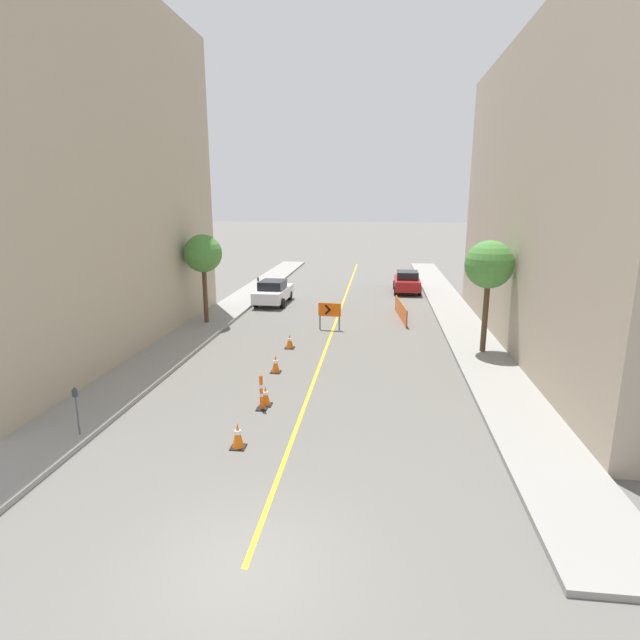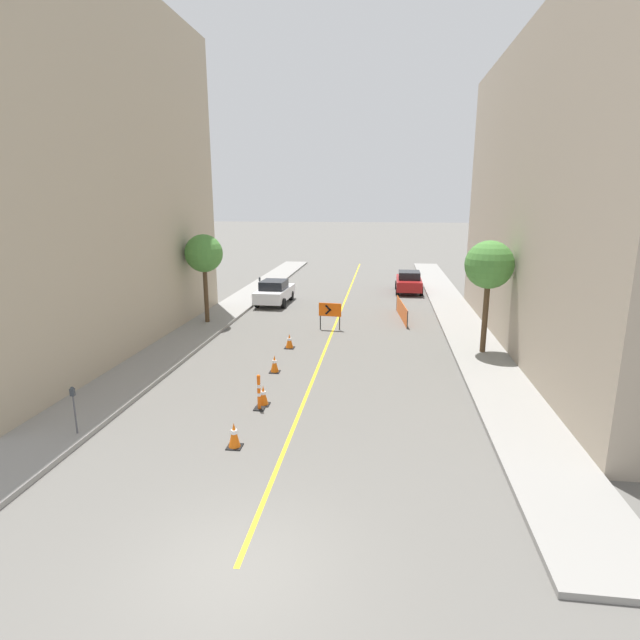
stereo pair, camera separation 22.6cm
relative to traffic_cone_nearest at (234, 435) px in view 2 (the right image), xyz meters
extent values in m
plane|color=#605E59|center=(1.41, -4.56, -0.37)|extent=(300.00, 300.00, 0.00)
cube|color=gold|center=(1.41, 18.40, -0.36)|extent=(0.12, 45.92, 0.01)
cube|color=gray|center=(-5.49, 18.40, -0.29)|extent=(2.37, 45.92, 0.15)
cube|color=gray|center=(8.30, 18.40, -0.29)|extent=(2.37, 45.92, 0.15)
cube|color=tan|center=(-9.68, 8.84, 7.52)|extent=(6.00, 19.17, 15.77)
cube|color=tan|center=(12.49, 10.93, 6.50)|extent=(6.00, 22.79, 13.73)
cube|color=black|center=(0.00, 0.00, -0.35)|extent=(0.42, 0.42, 0.03)
cone|color=orange|center=(0.00, 0.00, 0.02)|extent=(0.33, 0.33, 0.71)
cylinder|color=white|center=(0.00, 0.00, 0.10)|extent=(0.17, 0.17, 0.11)
cube|color=black|center=(0.10, 2.99, -0.35)|extent=(0.41, 0.41, 0.03)
cone|color=orange|center=(0.10, 2.99, -0.01)|extent=(0.33, 0.33, 0.65)
cylinder|color=white|center=(0.10, 2.99, 0.07)|extent=(0.17, 0.17, 0.10)
cube|color=black|center=(-0.23, 6.23, -0.35)|extent=(0.40, 0.40, 0.03)
cone|color=orange|center=(-0.23, 6.23, 0.00)|extent=(0.32, 0.32, 0.68)
cylinder|color=white|center=(-0.23, 6.23, 0.09)|extent=(0.17, 0.17, 0.11)
cube|color=black|center=(-0.27, 9.60, -0.35)|extent=(0.45, 0.45, 0.03)
cone|color=orange|center=(-0.27, 9.60, -0.01)|extent=(0.36, 0.36, 0.64)
cylinder|color=white|center=(-0.27, 9.60, 0.06)|extent=(0.19, 0.19, 0.10)
cube|color=black|center=(0.05, 2.62, -0.35)|extent=(0.35, 0.35, 0.04)
cylinder|color=#EF560C|center=(0.05, 2.62, 0.21)|extent=(0.11, 0.11, 1.08)
cylinder|color=white|center=(0.05, 2.62, 0.15)|extent=(0.12, 0.12, 0.11)
cylinder|color=white|center=(0.05, 2.62, 0.44)|extent=(0.12, 0.12, 0.11)
sphere|color=#EF560C|center=(0.05, 2.62, 0.78)|extent=(0.12, 0.12, 0.12)
cube|color=#EF560C|center=(1.23, 13.18, 0.72)|extent=(1.20, 0.18, 0.70)
cube|color=black|center=(1.14, 13.14, 0.82)|extent=(0.34, 0.05, 0.34)
cube|color=black|center=(1.14, 13.14, 0.62)|extent=(0.34, 0.05, 0.34)
cylinder|color=black|center=(0.72, 13.18, 0.00)|extent=(0.06, 0.06, 0.74)
cylinder|color=black|center=(1.74, 13.18, 0.00)|extent=(0.06, 0.06, 0.74)
cube|color=#EF560C|center=(5.07, 16.18, 0.12)|extent=(0.48, 4.64, 0.97)
cylinder|color=#262626|center=(5.30, 13.86, 0.12)|extent=(0.05, 0.05, 0.97)
cylinder|color=#262626|center=(4.85, 18.50, 0.12)|extent=(0.05, 0.05, 0.97)
cube|color=silver|center=(-3.13, 19.51, 0.31)|extent=(1.98, 4.37, 0.72)
cube|color=black|center=(-3.13, 19.29, 0.95)|extent=(1.61, 2.00, 0.55)
cylinder|color=black|center=(-3.99, 20.84, -0.05)|extent=(0.25, 0.65, 0.64)
cylinder|color=black|center=(-2.28, 20.84, -0.05)|extent=(0.25, 0.65, 0.64)
cylinder|color=black|center=(-3.99, 18.17, -0.05)|extent=(0.25, 0.65, 0.64)
cylinder|color=black|center=(-2.28, 18.17, -0.05)|extent=(0.25, 0.65, 0.64)
cube|color=maroon|center=(5.84, 24.94, 0.31)|extent=(1.86, 4.33, 0.72)
cube|color=black|center=(5.84, 24.72, 0.95)|extent=(1.56, 1.96, 0.55)
cylinder|color=black|center=(4.99, 26.27, -0.05)|extent=(0.23, 0.64, 0.64)
cylinder|color=black|center=(6.70, 26.27, -0.05)|extent=(0.23, 0.64, 0.64)
cylinder|color=black|center=(4.99, 23.61, -0.05)|extent=(0.23, 0.64, 0.64)
cylinder|color=black|center=(6.70, 23.61, -0.05)|extent=(0.23, 0.64, 0.64)
cylinder|color=#4C4C51|center=(-4.66, -0.04, 0.36)|extent=(0.05, 0.05, 1.15)
cube|color=#33383D|center=(-4.66, -0.04, 1.05)|extent=(0.12, 0.10, 0.22)
sphere|color=#33383D|center=(-4.66, -0.04, 1.16)|extent=(0.11, 0.11, 0.11)
cylinder|color=#4C4C51|center=(-4.66, 21.59, 0.30)|extent=(0.05, 0.05, 1.02)
cube|color=#33383D|center=(-4.66, 21.59, 0.91)|extent=(0.12, 0.10, 0.22)
sphere|color=#33383D|center=(-4.66, 21.59, 1.02)|extent=(0.11, 0.11, 0.11)
cylinder|color=#4C3823|center=(-5.61, 13.49, 1.30)|extent=(0.24, 0.24, 3.02)
sphere|color=#478438|center=(-5.61, 13.49, 3.56)|extent=(2.02, 2.02, 2.02)
cylinder|color=#4C3823|center=(8.42, 9.67, 1.34)|extent=(0.24, 0.24, 3.10)
sphere|color=#478438|center=(8.42, 9.67, 3.66)|extent=(2.06, 2.06, 2.06)
camera|label=1|loc=(3.75, -12.28, 6.33)|focal=28.00mm
camera|label=2|loc=(3.97, -12.25, 6.33)|focal=28.00mm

